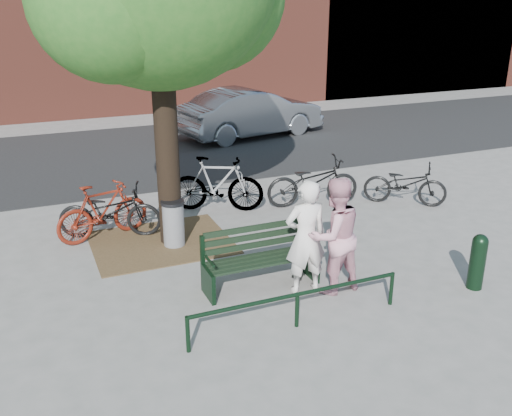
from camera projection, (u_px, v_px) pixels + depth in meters
name	position (u px, v px, depth m)	size (l,w,h in m)	color
ground	(261.00, 287.00, 8.67)	(90.00, 90.00, 0.00)	gray
dirt_pit	(161.00, 242.00, 10.20)	(2.40, 2.00, 0.02)	brown
road	(141.00, 153.00, 16.00)	(40.00, 7.00, 0.01)	black
park_bench	(259.00, 256.00, 8.57)	(1.74, 0.54, 0.97)	black
guard_railing	(297.00, 300.00, 7.49)	(3.06, 0.06, 0.51)	black
person_left	(306.00, 237.00, 8.26)	(0.63, 0.41, 1.73)	silver
person_right	(334.00, 236.00, 8.29)	(0.86, 0.67, 1.76)	pink
bollard	(478.00, 260.00, 8.48)	(0.23, 0.23, 0.87)	black
litter_bin	(174.00, 223.00, 9.95)	(0.41, 0.41, 0.84)	gray
bicycle_a	(110.00, 212.00, 10.32)	(0.64, 1.84, 0.97)	black
bicycle_b	(103.00, 211.00, 10.25)	(0.49, 1.74, 1.04)	#5F190D
bicycle_c	(313.00, 182.00, 11.87)	(0.68, 1.95, 1.02)	black
bicycle_d	(217.00, 184.00, 11.56)	(0.53, 1.89, 1.14)	gray
bicycle_e	(405.00, 184.00, 11.96)	(0.60, 1.71, 0.90)	black
parked_car	(251.00, 113.00, 17.67)	(1.59, 4.57, 1.51)	gray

